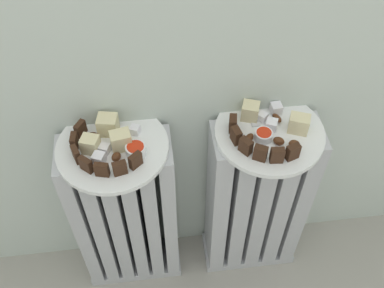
% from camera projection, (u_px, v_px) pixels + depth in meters
% --- Properties ---
extents(radiator_left, '(0.28, 0.12, 0.58)m').
position_uv_depth(radiator_left, '(127.00, 217.00, 1.28)').
color(radiator_left, '#B2B2B7').
rests_on(radiator_left, ground_plane).
extents(radiator_right, '(0.28, 0.12, 0.58)m').
position_uv_depth(radiator_right, '(256.00, 203.00, 1.31)').
color(radiator_right, '#B2B2B7').
rests_on(radiator_right, ground_plane).
extents(plate_left, '(0.26, 0.26, 0.01)m').
position_uv_depth(plate_left, '(112.00, 148.00, 1.05)').
color(plate_left, white).
rests_on(plate_left, radiator_left).
extents(plate_right, '(0.26, 0.26, 0.01)m').
position_uv_depth(plate_right, '(269.00, 133.00, 1.08)').
color(plate_right, white).
rests_on(plate_right, radiator_right).
extents(dark_cake_slice_left_0, '(0.03, 0.03, 0.04)m').
position_uv_depth(dark_cake_slice_left_0, '(80.00, 129.00, 1.05)').
color(dark_cake_slice_left_0, '#382114').
rests_on(dark_cake_slice_left_0, plate_left).
extents(dark_cake_slice_left_1, '(0.02, 0.03, 0.04)m').
position_uv_depth(dark_cake_slice_left_1, '(74.00, 141.00, 1.03)').
color(dark_cake_slice_left_1, '#382114').
rests_on(dark_cake_slice_left_1, plate_left).
extents(dark_cake_slice_left_2, '(0.02, 0.03, 0.04)m').
position_uv_depth(dark_cake_slice_left_2, '(76.00, 154.00, 1.00)').
color(dark_cake_slice_left_2, '#382114').
rests_on(dark_cake_slice_left_2, plate_left).
extents(dark_cake_slice_left_3, '(0.03, 0.03, 0.04)m').
position_uv_depth(dark_cake_slice_left_3, '(86.00, 165.00, 0.99)').
color(dark_cake_slice_left_3, '#382114').
rests_on(dark_cake_slice_left_3, plate_left).
extents(dark_cake_slice_left_4, '(0.03, 0.02, 0.04)m').
position_uv_depth(dark_cake_slice_left_4, '(102.00, 170.00, 0.98)').
color(dark_cake_slice_left_4, '#382114').
rests_on(dark_cake_slice_left_4, plate_left).
extents(dark_cake_slice_left_5, '(0.03, 0.02, 0.04)m').
position_uv_depth(dark_cake_slice_left_5, '(120.00, 168.00, 0.98)').
color(dark_cake_slice_left_5, '#382114').
rests_on(dark_cake_slice_left_5, plate_left).
extents(dark_cake_slice_left_6, '(0.03, 0.03, 0.04)m').
position_uv_depth(dark_cake_slice_left_6, '(136.00, 160.00, 0.99)').
color(dark_cake_slice_left_6, '#382114').
rests_on(dark_cake_slice_left_6, plate_left).
extents(marble_cake_slice_left_0, '(0.05, 0.04, 0.05)m').
position_uv_depth(marble_cake_slice_left_0, '(121.00, 140.00, 1.02)').
color(marble_cake_slice_left_0, beige).
rests_on(marble_cake_slice_left_0, plate_left).
extents(marble_cake_slice_left_1, '(0.05, 0.05, 0.05)m').
position_uv_depth(marble_cake_slice_left_1, '(108.00, 125.00, 1.05)').
color(marble_cake_slice_left_1, beige).
rests_on(marble_cake_slice_left_1, plate_left).
extents(marble_cake_slice_left_2, '(0.05, 0.04, 0.04)m').
position_uv_depth(marble_cake_slice_left_2, '(91.00, 144.00, 1.02)').
color(marble_cake_slice_left_2, beige).
rests_on(marble_cake_slice_left_2, plate_left).
extents(turkish_delight_left_0, '(0.03, 0.03, 0.02)m').
position_uv_depth(turkish_delight_left_0, '(135.00, 130.00, 1.06)').
color(turkish_delight_left_0, white).
rests_on(turkish_delight_left_0, plate_left).
extents(turkish_delight_left_1, '(0.03, 0.03, 0.02)m').
position_uv_depth(turkish_delight_left_1, '(99.00, 158.00, 1.00)').
color(turkish_delight_left_1, white).
rests_on(turkish_delight_left_1, plate_left).
extents(turkish_delight_left_2, '(0.03, 0.03, 0.02)m').
position_uv_depth(turkish_delight_left_2, '(105.00, 149.00, 1.02)').
color(turkish_delight_left_2, white).
rests_on(turkish_delight_left_2, plate_left).
extents(medjool_date_left_0, '(0.03, 0.03, 0.02)m').
position_uv_depth(medjool_date_left_0, '(93.00, 136.00, 1.05)').
color(medjool_date_left_0, '#4C2814').
rests_on(medjool_date_left_0, plate_left).
extents(medjool_date_left_1, '(0.03, 0.03, 0.02)m').
position_uv_depth(medjool_date_left_1, '(116.00, 157.00, 1.01)').
color(medjool_date_left_1, '#4C2814').
rests_on(medjool_date_left_1, plate_left).
extents(jam_bowl_left, '(0.05, 0.05, 0.03)m').
position_uv_depth(jam_bowl_left, '(136.00, 150.00, 1.02)').
color(jam_bowl_left, white).
rests_on(jam_bowl_left, plate_left).
extents(dark_cake_slice_right_0, '(0.02, 0.03, 0.04)m').
position_uv_depth(dark_cake_slice_right_0, '(233.00, 124.00, 1.06)').
color(dark_cake_slice_right_0, '#382114').
rests_on(dark_cake_slice_right_0, plate_right).
extents(dark_cake_slice_right_1, '(0.02, 0.03, 0.04)m').
position_uv_depth(dark_cake_slice_right_1, '(236.00, 136.00, 1.04)').
color(dark_cake_slice_right_1, '#382114').
rests_on(dark_cake_slice_right_1, plate_right).
extents(dark_cake_slice_right_2, '(0.03, 0.03, 0.04)m').
position_uv_depth(dark_cake_slice_right_2, '(246.00, 146.00, 1.02)').
color(dark_cake_slice_right_2, '#382114').
rests_on(dark_cake_slice_right_2, plate_right).
extents(dark_cake_slice_right_3, '(0.03, 0.03, 0.04)m').
position_uv_depth(dark_cake_slice_right_3, '(260.00, 153.00, 1.00)').
color(dark_cake_slice_right_3, '#382114').
rests_on(dark_cake_slice_right_3, plate_right).
extents(dark_cake_slice_right_4, '(0.03, 0.02, 0.04)m').
position_uv_depth(dark_cake_slice_right_4, '(277.00, 155.00, 1.00)').
color(dark_cake_slice_right_4, '#382114').
rests_on(dark_cake_slice_right_4, plate_right).
extents(dark_cake_slice_right_5, '(0.03, 0.03, 0.04)m').
position_uv_depth(dark_cake_slice_right_5, '(293.00, 152.00, 1.01)').
color(dark_cake_slice_right_5, '#382114').
rests_on(dark_cake_slice_right_5, plate_right).
extents(marble_cake_slice_right_0, '(0.05, 0.05, 0.04)m').
position_uv_depth(marble_cake_slice_right_0, '(250.00, 111.00, 1.08)').
color(marble_cake_slice_right_0, beige).
rests_on(marble_cake_slice_right_0, plate_right).
extents(marble_cake_slice_right_1, '(0.05, 0.05, 0.04)m').
position_uv_depth(marble_cake_slice_right_1, '(299.00, 124.00, 1.06)').
color(marble_cake_slice_right_1, beige).
rests_on(marble_cake_slice_right_1, plate_right).
extents(turkish_delight_right_0, '(0.03, 0.03, 0.03)m').
position_uv_depth(turkish_delight_right_0, '(272.00, 125.00, 1.07)').
color(turkish_delight_right_0, white).
rests_on(turkish_delight_right_0, plate_right).
extents(turkish_delight_right_1, '(0.03, 0.03, 0.02)m').
position_uv_depth(turkish_delight_right_1, '(262.00, 117.00, 1.09)').
color(turkish_delight_right_1, white).
rests_on(turkish_delight_right_1, plate_right).
extents(turkish_delight_right_2, '(0.03, 0.03, 0.03)m').
position_uv_depth(turkish_delight_right_2, '(276.00, 108.00, 1.10)').
color(turkish_delight_right_2, white).
rests_on(turkish_delight_right_2, plate_right).
extents(medjool_date_right_0, '(0.03, 0.03, 0.02)m').
position_uv_depth(medjool_date_right_0, '(279.00, 141.00, 1.04)').
color(medjool_date_right_0, '#4C2814').
rests_on(medjool_date_right_0, plate_right).
extents(medjool_date_right_1, '(0.03, 0.03, 0.01)m').
position_uv_depth(medjool_date_right_1, '(249.00, 138.00, 1.05)').
color(medjool_date_right_1, '#4C2814').
rests_on(medjool_date_right_1, plate_right).
extents(medjool_date_right_2, '(0.03, 0.03, 0.02)m').
position_uv_depth(medjool_date_right_2, '(277.00, 118.00, 1.09)').
color(medjool_date_right_2, '#4C2814').
rests_on(medjool_date_right_2, plate_right).
extents(medjool_date_right_3, '(0.03, 0.02, 0.02)m').
position_uv_depth(medjool_date_right_3, '(294.00, 144.00, 1.04)').
color(medjool_date_right_3, '#4C2814').
rests_on(medjool_date_right_3, plate_right).
extents(jam_bowl_right, '(0.04, 0.04, 0.02)m').
position_uv_depth(jam_bowl_right, '(264.00, 135.00, 1.05)').
color(jam_bowl_right, white).
rests_on(jam_bowl_right, plate_right).
extents(fork, '(0.02, 0.10, 0.00)m').
position_uv_depth(fork, '(258.00, 132.00, 1.07)').
color(fork, silver).
rests_on(fork, plate_right).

